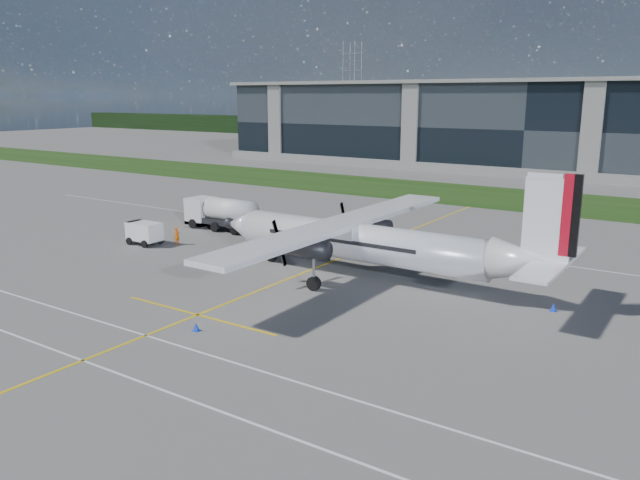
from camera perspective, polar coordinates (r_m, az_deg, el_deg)
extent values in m
plane|color=#565452|center=(78.07, 11.66, 3.29)|extent=(400.00, 400.00, 0.00)
cube|color=#1A3A10|center=(85.44, 13.71, 4.03)|extent=(400.00, 18.00, 0.04)
cube|color=black|center=(115.19, 19.56, 9.64)|extent=(120.00, 20.00, 15.00)
cube|color=black|center=(174.08, 24.52, 8.64)|extent=(400.00, 6.00, 6.00)
cube|color=yellow|center=(50.47, 1.75, -1.71)|extent=(0.20, 70.00, 0.01)
cube|color=white|center=(36.07, -23.68, -8.98)|extent=(90.00, 0.15, 0.01)
imported|color=#F25907|center=(56.39, -12.95, 0.47)|extent=(0.54, 0.75, 1.81)
cone|color=#0C30CE|center=(58.39, 8.59, 0.43)|extent=(0.36, 0.36, 0.50)
cone|color=#0C30CE|center=(52.87, -8.46, -0.90)|extent=(0.36, 0.36, 0.50)
cone|color=#0C30CE|center=(52.92, -7.37, -0.85)|extent=(0.36, 0.36, 0.50)
cone|color=#0C30CE|center=(35.90, -11.25, -7.78)|extent=(0.36, 0.36, 0.50)
cone|color=#0C30CE|center=(40.89, 20.56, -5.77)|extent=(0.36, 0.36, 0.50)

